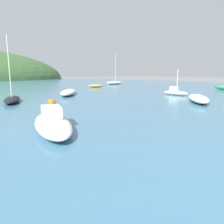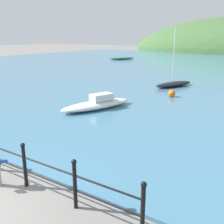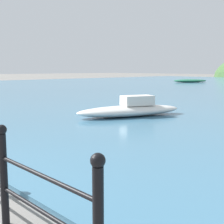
{
  "view_description": "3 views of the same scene",
  "coord_description": "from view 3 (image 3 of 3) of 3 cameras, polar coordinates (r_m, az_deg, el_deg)",
  "views": [
    {
      "loc": [
        -5.55,
        1.53,
        2.02
      ],
      "look_at": [
        -0.77,
        6.91,
        0.73
      ],
      "focal_mm": 35.0,
      "sensor_mm": 36.0,
      "label": 1
    },
    {
      "loc": [
        5.63,
        -2.36,
        3.75
      ],
      "look_at": [
        0.45,
        5.7,
        0.98
      ],
      "focal_mm": 42.0,
      "sensor_mm": 36.0,
      "label": 2
    },
    {
      "loc": [
        5.57,
        -0.01,
        1.84
      ],
      "look_at": [
        0.49,
        4.87,
        0.86
      ],
      "focal_mm": 50.0,
      "sensor_mm": 36.0,
      "label": 3
    }
  ],
  "objects": [
    {
      "name": "boat_white_sailboat",
      "position": [
        41.77,
        14.07,
        5.56
      ],
      "size": [
        3.75,
        4.52,
        0.4
      ],
      "color": "#287551",
      "rests_on": "water"
    },
    {
      "name": "boat_far_left",
      "position": [
        11.55,
        3.43,
        0.46
      ],
      "size": [
        2.55,
        4.25,
        0.75
      ],
      "color": "silver",
      "rests_on": "water"
    }
  ]
}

